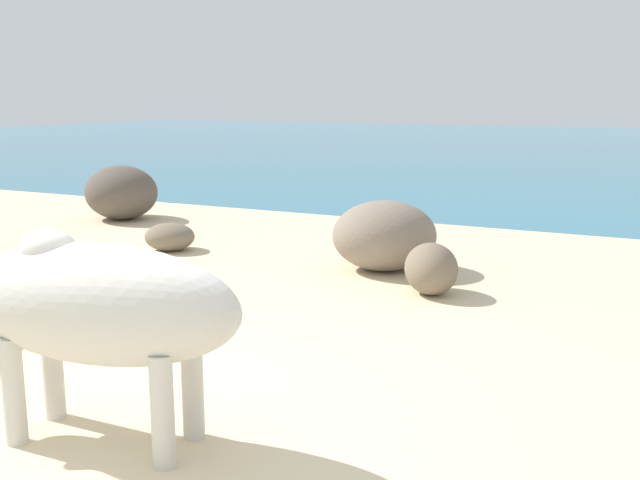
# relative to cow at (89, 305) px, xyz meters

# --- Properties ---
(sand_beach) EXTENTS (18.00, 14.00, 0.04)m
(sand_beach) POSITION_rel_cow_xyz_m (-0.18, -0.14, -0.73)
(sand_beach) COLOR beige
(sand_beach) RESTS_ON ground
(water_surface) EXTENTS (60.00, 36.00, 0.03)m
(water_surface) POSITION_rel_cow_xyz_m (-0.18, 21.86, -0.75)
(water_surface) COLOR teal
(water_surface) RESTS_ON ground
(cow) EXTENTS (1.93, 0.79, 1.08)m
(cow) POSITION_rel_cow_xyz_m (0.00, 0.00, 0.00)
(cow) COLOR beige
(cow) RESTS_ON sand_beach
(shore_rock_large) EXTENTS (0.69, 0.73, 0.46)m
(shore_rock_large) POSITION_rel_cow_xyz_m (0.71, 3.39, -0.48)
(shore_rock_large) COLOR #756651
(shore_rock_large) RESTS_ON sand_beach
(shore_rock_medium) EXTENTS (1.39, 1.33, 0.76)m
(shore_rock_medium) POSITION_rel_cow_xyz_m (-4.38, 5.30, -0.33)
(shore_rock_medium) COLOR brown
(shore_rock_medium) RESTS_ON sand_beach
(shore_rock_small) EXTENTS (1.37, 1.33, 0.70)m
(shore_rock_small) POSITION_rel_cow_xyz_m (0.02, 4.06, -0.36)
(shore_rock_small) COLOR gray
(shore_rock_small) RESTS_ON sand_beach
(shore_rock_flat) EXTENTS (0.65, 0.61, 0.31)m
(shore_rock_flat) POSITION_rel_cow_xyz_m (-2.48, 3.88, -0.55)
(shore_rock_flat) COLOR #756651
(shore_rock_flat) RESTS_ON sand_beach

